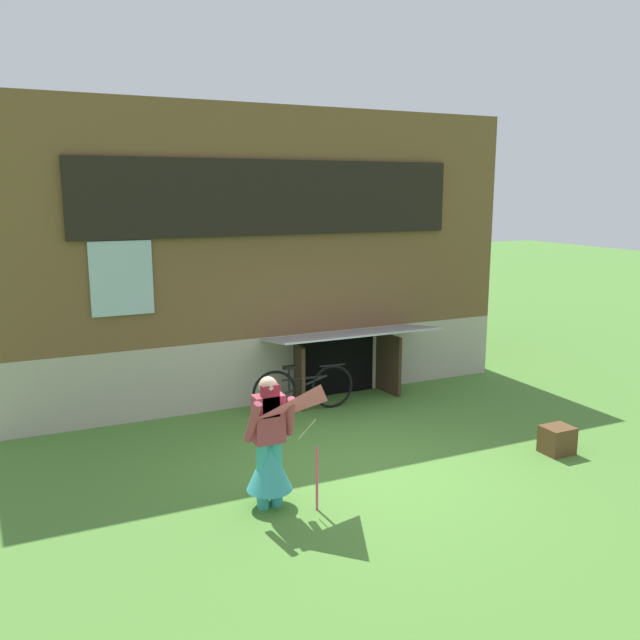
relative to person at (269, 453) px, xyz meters
The scene contains 6 objects.
ground_plane 1.65m from the person, 17.98° to the left, with size 60.00×60.00×0.00m, color #4C7F33.
log_house 6.29m from the person, 76.15° to the left, with size 8.75×5.90×4.84m.
person is the anchor object (origin of this frame).
kite 0.83m from the person, 49.45° to the right, with size 0.82×0.81×1.43m.
bicycle_black 3.31m from the person, 59.84° to the left, with size 1.71×0.19×0.78m.
wooden_crate 4.12m from the person, ahead, with size 0.40×0.34×0.37m, color brown.
Camera 1 is at (-3.84, -6.96, 3.51)m, focal length 36.92 mm.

